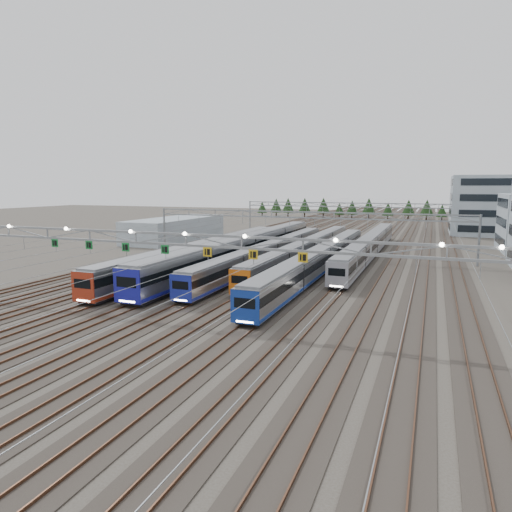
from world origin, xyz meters
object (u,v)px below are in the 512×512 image
(train_b, at_px, (247,248))
(gantry_mid, at_px, (302,220))
(train_d, at_px, (307,250))
(train_f, at_px, (370,246))
(train_e, at_px, (321,259))
(depot_bldg_north, at_px, (498,205))
(train_a, at_px, (206,252))
(gantry_near, at_px, (185,242))
(west_shed, at_px, (176,229))
(train_c, at_px, (270,253))
(gantry_far, at_px, (348,208))

(train_b, bearing_deg, gantry_mid, 53.12)
(train_d, height_order, train_f, train_f)
(train_f, bearing_deg, gantry_mid, -163.31)
(train_e, height_order, train_f, train_f)
(train_f, bearing_deg, depot_bldg_north, 63.17)
(train_d, relative_size, gantry_mid, 1.00)
(train_a, xyz_separation_m, train_f, (22.50, 18.03, -0.08))
(gantry_near, bearing_deg, west_shed, 122.01)
(train_e, relative_size, train_f, 0.98)
(train_f, bearing_deg, gantry_near, -104.56)
(train_b, height_order, train_c, train_b)
(gantry_near, bearing_deg, train_f, 75.44)
(train_a, height_order, gantry_near, gantry_near)
(gantry_near, bearing_deg, train_e, 75.49)
(train_f, relative_size, west_shed, 1.92)
(train_a, height_order, train_f, train_a)
(train_f, height_order, west_shed, west_shed)
(train_c, xyz_separation_m, gantry_near, (2.20, -29.87, 5.18))
(train_a, relative_size, depot_bldg_north, 2.44)
(train_d, relative_size, depot_bldg_north, 2.55)
(train_a, bearing_deg, train_c, 26.10)
(train_c, distance_m, train_f, 19.18)
(gantry_mid, distance_m, depot_bldg_north, 64.17)
(depot_bldg_north, relative_size, west_shed, 0.73)
(train_e, height_order, gantry_mid, gantry_mid)
(train_d, height_order, train_e, train_e)
(train_c, xyz_separation_m, train_f, (13.50, 13.62, 0.10))
(train_c, bearing_deg, depot_bldg_north, 58.60)
(train_c, bearing_deg, gantry_mid, 77.61)
(train_d, distance_m, depot_bldg_north, 67.23)
(train_e, bearing_deg, gantry_near, -104.51)
(train_b, height_order, train_e, train_b)
(depot_bldg_north, xyz_separation_m, west_shed, (-70.21, -38.85, -4.95))
(gantry_far, relative_size, west_shed, 1.88)
(train_a, relative_size, train_f, 0.93)
(gantry_mid, bearing_deg, train_f, 16.69)
(train_c, xyz_separation_m, train_d, (4.50, 5.45, 0.01))
(train_b, distance_m, train_d, 9.94)
(train_c, xyz_separation_m, gantry_far, (2.25, 55.25, 4.48))
(train_f, relative_size, gantry_far, 1.02)
(train_e, bearing_deg, train_f, 75.36)
(train_d, bearing_deg, west_shed, 152.46)
(train_e, distance_m, depot_bldg_north, 73.22)
(train_d, distance_m, gantry_mid, 6.93)
(train_d, relative_size, gantry_near, 1.00)
(train_d, bearing_deg, gantry_mid, 115.13)
(train_d, relative_size, train_e, 0.99)
(train_a, xyz_separation_m, gantry_near, (11.20, -25.46, 5.00))
(gantry_mid, xyz_separation_m, gantry_far, (0.00, 45.00, 0.00))
(train_f, bearing_deg, train_e, -104.64)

